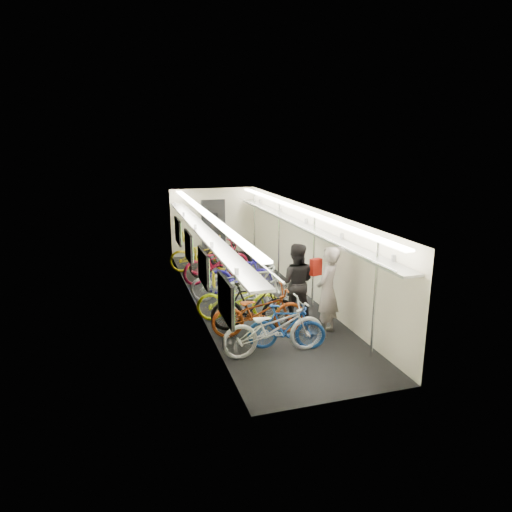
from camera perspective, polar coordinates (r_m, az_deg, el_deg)
train_car_shell at (r=12.13m, az=-3.02°, el=2.92°), size 10.00×10.00×10.00m
bicycle_0 at (r=8.89m, az=2.23°, el=-8.98°), size 2.08×0.75×1.09m
bicycle_1 at (r=9.13m, az=3.83°, el=-8.86°), size 1.61×0.90×0.93m
bicycle_2 at (r=9.73m, az=0.35°, el=-6.93°), size 2.07×0.86×1.06m
bicycle_3 at (r=9.98m, az=-0.45°, el=-6.25°), size 1.89×0.80×1.10m
bicycle_4 at (r=10.51m, az=-2.21°, el=-5.43°), size 2.04×1.16×1.01m
bicycle_5 at (r=11.13m, az=-0.08°, el=-3.87°), size 1.95×0.60×1.16m
bicycle_6 at (r=11.74m, az=-3.67°, el=-3.35°), size 1.99×1.15×0.99m
bicycle_7 at (r=12.19m, az=-1.96°, el=-2.37°), size 1.90×0.87×1.10m
bicycle_8 at (r=13.41m, az=-4.94°, el=-0.75°), size 2.32×1.39×1.15m
bicycle_9 at (r=13.81m, az=-4.45°, el=-0.24°), size 1.99×0.71×1.17m
bicycle_10 at (r=14.43m, az=-6.68°, el=0.18°), size 2.18×1.11×1.09m
passenger_near at (r=9.72m, az=8.90°, el=-4.42°), size 0.83×0.82×1.92m
passenger_mid at (r=10.42m, az=4.97°, el=-3.30°), size 1.09×1.00×1.82m
backpack at (r=10.34m, az=7.49°, el=-1.37°), size 0.29×0.20×0.38m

